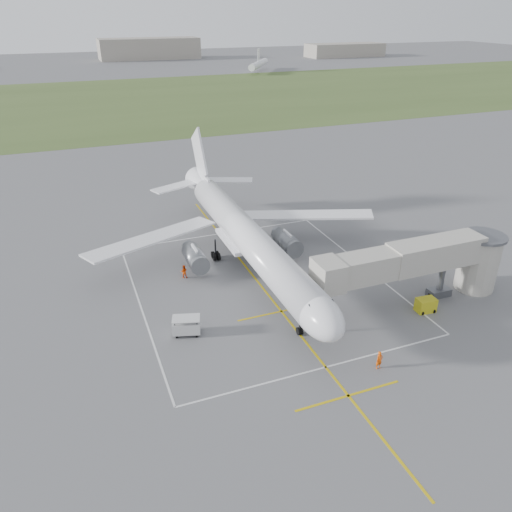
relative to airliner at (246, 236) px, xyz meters
name	(u,v)px	position (x,y,z in m)	size (l,w,h in m)	color
ground	(249,270)	(0.00, -0.75, -4.39)	(700.00, 700.00, 0.00)	#515153
grass_strip	(115,102)	(0.00, 129.25, -4.38)	(700.00, 120.00, 0.02)	#3E5224
apron_markings	(267,293)	(0.00, -6.57, -4.38)	(28.20, 60.00, 0.01)	#C3A30B
airliner	(246,236)	(0.00, 0.00, 0.00)	(38.93, 46.75, 13.52)	silver
jet_bridge	(428,262)	(15.72, -14.25, 0.35)	(23.40, 5.00, 7.20)	#A29E92
gpu_unit	(426,305)	(14.50, -16.34, -3.64)	(2.13, 1.58, 1.53)	gold
baggage_cart	(186,326)	(-10.52, -11.07, -3.42)	(3.09, 2.36, 1.90)	silver
ramp_worker_nose	(379,360)	(4.42, -22.59, -3.49)	(0.65, 0.43, 1.80)	#F35207
ramp_worker_wing	(184,271)	(-7.94, 0.40, -3.55)	(0.82, 0.64, 1.68)	#FF4D08
distant_hangars	(53,55)	(-16.15, 264.44, 0.78)	(345.00, 49.00, 12.00)	gray
distant_aircraft	(80,78)	(-8.12, 170.29, -0.80)	(190.46, 75.19, 8.85)	silver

